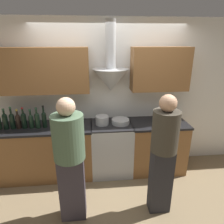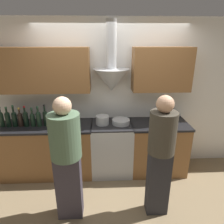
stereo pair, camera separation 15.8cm
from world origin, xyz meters
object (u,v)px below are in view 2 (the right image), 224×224
(person_foreground_right, at_px, (161,153))
(wine_bottle_7, at_px, (45,117))
(stove_range, at_px, (112,148))
(wine_bottle_4, at_px, (26,118))
(person_foreground_left, at_px, (67,156))
(stock_pot, at_px, (102,120))
(mixing_bowl, at_px, (121,122))
(wine_bottle_2, at_px, (14,118))
(wine_bottle_6, at_px, (39,118))
(orange_fruit, at_px, (163,117))
(wine_bottle_0, at_px, (1,118))
(wine_bottle_5, at_px, (33,119))
(wine_bottle_1, at_px, (8,118))
(wine_bottle_3, at_px, (20,119))

(person_foreground_right, bearing_deg, wine_bottle_7, 150.75)
(stove_range, height_order, wine_bottle_4, wine_bottle_4)
(wine_bottle_7, xyz_separation_m, person_foreground_left, (0.49, -0.93, -0.15))
(wine_bottle_7, distance_m, stock_pot, 0.93)
(wine_bottle_7, bearing_deg, person_foreground_left, -62.37)
(mixing_bowl, bearing_deg, wine_bottle_2, -179.18)
(wine_bottle_6, xyz_separation_m, wine_bottle_7, (0.10, 0.01, 0.00))
(stock_pot, height_order, person_foreground_left, person_foreground_left)
(stock_pot, relative_size, orange_fruit, 3.10)
(wine_bottle_7, bearing_deg, wine_bottle_0, 179.88)
(wine_bottle_5, relative_size, mixing_bowl, 1.05)
(wine_bottle_2, bearing_deg, wine_bottle_6, -1.68)
(wine_bottle_1, distance_m, stock_pot, 1.52)
(stove_range, bearing_deg, wine_bottle_7, -179.00)
(stove_range, distance_m, wine_bottle_6, 1.33)
(wine_bottle_7, relative_size, stock_pot, 1.65)
(wine_bottle_2, xyz_separation_m, wine_bottle_6, (0.39, -0.01, -0.00))
(wine_bottle_1, relative_size, wine_bottle_3, 1.06)
(wine_bottle_3, height_order, wine_bottle_6, wine_bottle_6)
(wine_bottle_3, height_order, person_foreground_left, person_foreground_left)
(person_foreground_left, bearing_deg, wine_bottle_0, 141.98)
(wine_bottle_4, distance_m, stock_pot, 1.24)
(wine_bottle_0, height_order, mixing_bowl, wine_bottle_0)
(wine_bottle_1, height_order, stock_pot, wine_bottle_1)
(wine_bottle_4, bearing_deg, wine_bottle_5, 0.37)
(wine_bottle_6, distance_m, mixing_bowl, 1.35)
(person_foreground_left, bearing_deg, person_foreground_right, 0.16)
(wine_bottle_5, height_order, wine_bottle_6, wine_bottle_6)
(person_foreground_right, bearing_deg, wine_bottle_1, 157.87)
(wine_bottle_3, relative_size, wine_bottle_4, 0.92)
(stock_pot, distance_m, person_foreground_left, 1.05)
(wine_bottle_4, distance_m, person_foreground_left, 1.23)
(wine_bottle_0, xyz_separation_m, mixing_bowl, (1.94, 0.02, -0.10))
(person_foreground_left, bearing_deg, wine_bottle_7, 117.63)
(wine_bottle_1, height_order, wine_bottle_7, wine_bottle_7)
(wine_bottle_1, height_order, person_foreground_right, person_foreground_right)
(wine_bottle_1, distance_m, mixing_bowl, 1.84)
(wine_bottle_7, xyz_separation_m, mixing_bowl, (1.24, 0.02, -0.11))
(orange_fruit, bearing_deg, wine_bottle_6, -174.60)
(wine_bottle_1, xyz_separation_m, person_foreground_right, (2.25, -0.91, -0.14))
(person_foreground_left, bearing_deg, orange_fruit, 36.35)
(wine_bottle_3, distance_m, wine_bottle_5, 0.20)
(stock_pot, bearing_deg, person_foreground_right, -52.57)
(wine_bottle_2, xyz_separation_m, orange_fruit, (2.49, 0.19, -0.11))
(wine_bottle_1, relative_size, wine_bottle_7, 0.93)
(stove_range, distance_m, wine_bottle_4, 1.52)
(wine_bottle_6, relative_size, wine_bottle_7, 0.94)
(wine_bottle_7, relative_size, person_foreground_right, 0.22)
(wine_bottle_4, height_order, wine_bottle_5, wine_bottle_4)
(stove_range, xyz_separation_m, stock_pot, (-0.15, 0.00, 0.53))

